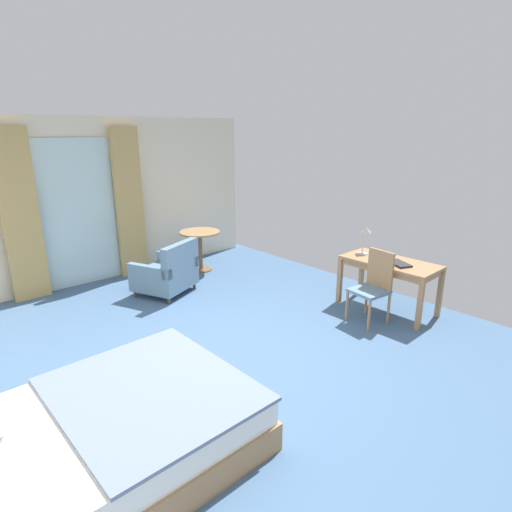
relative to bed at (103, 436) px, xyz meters
name	(u,v)px	position (x,y,z in m)	size (l,w,h in m)	color
ground	(235,363)	(1.71, 0.53, -0.31)	(6.29, 7.75, 0.10)	#426084
wall_back	(94,201)	(1.71, 4.15, 1.07)	(5.89, 0.12, 2.67)	beige
balcony_glass_door	(78,214)	(1.39, 4.07, 0.91)	(1.23, 0.02, 2.35)	silver
curtain_panel_left	(21,217)	(0.56, 3.97, 0.99)	(0.50, 0.10, 2.51)	tan
curtain_panel_right	(129,204)	(2.23, 3.97, 0.99)	(0.47, 0.10, 2.51)	tan
bed	(103,436)	(0.00, 0.00, 0.00)	(2.15, 1.63, 1.00)	#9E754C
writing_desk	(390,267)	(4.18, 0.13, 0.37)	(0.65, 1.30, 0.72)	#9E754C
desk_chair	(374,283)	(3.71, 0.07, 0.26)	(0.47, 0.46, 0.96)	slate
desk_lamp	(365,235)	(4.24, 0.61, 0.73)	(0.26, 0.18, 0.41)	#B7B2A8
closed_book	(399,264)	(4.12, -0.03, 0.47)	(0.19, 0.33, 0.03)	#232328
armchair_by_window	(167,273)	(2.19, 2.75, 0.07)	(1.03, 1.00, 0.84)	slate
round_cafe_table	(200,241)	(3.21, 3.34, 0.28)	(0.72, 0.72, 0.73)	#9E754C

